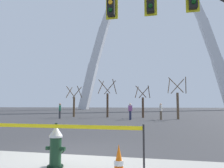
# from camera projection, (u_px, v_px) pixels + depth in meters

# --- Properties ---
(ground_plane) EXTENTS (240.00, 240.00, 0.00)m
(ground_plane) POSITION_uv_depth(u_px,v_px,m) (73.00, 154.00, 6.28)
(ground_plane) COLOR #333335
(fire_hydrant) EXTENTS (0.46, 0.48, 0.99)m
(fire_hydrant) POSITION_uv_depth(u_px,v_px,m) (56.00, 146.00, 4.95)
(fire_hydrant) COLOR black
(fire_hydrant) RESTS_ON ground
(caution_tape_barrier) EXTENTS (4.93, 0.07, 1.02)m
(caution_tape_barrier) POSITION_uv_depth(u_px,v_px,m) (33.00, 137.00, 4.84)
(caution_tape_barrier) COLOR #232326
(caution_tape_barrier) RESTS_ON ground
(traffic_cone_by_hydrant) EXTENTS (0.36, 0.36, 0.73)m
(traffic_cone_by_hydrant) POSITION_uv_depth(u_px,v_px,m) (119.00, 166.00, 3.73)
(traffic_cone_by_hydrant) COLOR black
(traffic_cone_by_hydrant) RESTS_ON ground
(traffic_signal_gantry) EXTENTS (7.82, 0.44, 6.00)m
(traffic_signal_gantry) POSITION_uv_depth(u_px,v_px,m) (207.00, 13.00, 7.11)
(traffic_signal_gantry) COLOR #232326
(traffic_signal_gantry) RESTS_ON ground
(monument_arch) EXTENTS (47.29, 2.70, 52.13)m
(monument_arch) POSITION_uv_depth(u_px,v_px,m) (151.00, 38.00, 68.71)
(monument_arch) COLOR silver
(monument_arch) RESTS_ON ground
(tree_far_left) EXTENTS (1.70, 1.71, 3.66)m
(tree_far_left) POSITION_uv_depth(u_px,v_px,m) (74.00, 103.00, 26.10)
(tree_far_left) COLOR brown
(tree_far_left) RESTS_ON ground
(tree_left_mid) EXTENTS (2.01, 2.02, 4.36)m
(tree_left_mid) POSITION_uv_depth(u_px,v_px,m) (107.00, 100.00, 25.33)
(tree_left_mid) COLOR #473323
(tree_left_mid) RESTS_ON ground
(tree_center_left) EXTENTS (1.65, 1.66, 3.56)m
(tree_center_left) POSITION_uv_depth(u_px,v_px,m) (143.00, 104.00, 24.35)
(tree_center_left) COLOR #473323
(tree_center_left) RESTS_ON ground
(tree_center_right) EXTENTS (1.92, 1.93, 4.16)m
(tree_center_right) POSITION_uv_depth(u_px,v_px,m) (178.00, 101.00, 21.85)
(tree_center_right) COLOR brown
(tree_center_right) RESTS_ON ground
(pedestrian_walking_left) EXTENTS (0.32, 0.39, 1.59)m
(pedestrian_walking_left) POSITION_uv_depth(u_px,v_px,m) (60.00, 111.00, 22.82)
(pedestrian_walking_left) COLOR #38383D
(pedestrian_walking_left) RESTS_ON ground
(pedestrian_standing_center) EXTENTS (0.27, 0.38, 1.59)m
(pedestrian_standing_center) POSITION_uv_depth(u_px,v_px,m) (161.00, 111.00, 21.01)
(pedestrian_standing_center) COLOR brown
(pedestrian_standing_center) RESTS_ON ground
(pedestrian_walking_right) EXTENTS (0.39, 0.36, 1.59)m
(pedestrian_walking_right) POSITION_uv_depth(u_px,v_px,m) (130.00, 111.00, 20.93)
(pedestrian_walking_right) COLOR #232847
(pedestrian_walking_right) RESTS_ON ground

